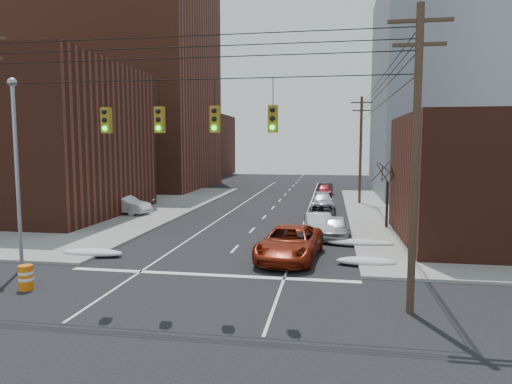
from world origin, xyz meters
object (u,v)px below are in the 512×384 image
(parked_car_d, at_px, (323,201))
(lot_car_b, at_px, (134,198))
(lot_car_d, at_px, (108,197))
(parked_car_c, at_px, (321,214))
(red_pickup, at_px, (290,243))
(parked_car_e, at_px, (324,190))
(parked_car_a, at_px, (336,228))
(parked_car_f, at_px, (325,189))
(lot_car_c, at_px, (35,209))
(construction_barrel, at_px, (26,277))
(parked_car_b, at_px, (319,225))
(lot_car_a, at_px, (124,205))

(parked_car_d, relative_size, lot_car_b, 1.13)
(lot_car_d, bearing_deg, parked_car_c, -83.74)
(red_pickup, relative_size, parked_car_e, 1.53)
(parked_car_a, height_order, parked_car_f, parked_car_a)
(parked_car_a, xyz_separation_m, lot_car_c, (-24.14, 3.51, 0.16))
(parked_car_a, xyz_separation_m, parked_car_c, (-1.13, 6.36, -0.05))
(red_pickup, height_order, parked_car_a, red_pickup)
(parked_car_d, height_order, construction_barrel, parked_car_d)
(parked_car_b, distance_m, parked_car_d, 13.62)
(parked_car_a, xyz_separation_m, construction_barrel, (-13.10, -12.85, -0.19))
(parked_car_a, xyz_separation_m, parked_car_d, (-1.13, 14.15, -0.01))
(parked_car_b, distance_m, lot_car_d, 24.53)
(red_pickup, relative_size, parked_car_b, 1.38)
(parked_car_d, bearing_deg, lot_car_c, -157.51)
(parked_car_f, xyz_separation_m, lot_car_b, (-18.87, -13.02, 0.04))
(parked_car_d, xyz_separation_m, parked_car_e, (0.00, 10.95, -0.02))
(lot_car_b, bearing_deg, construction_barrel, -177.54)
(parked_car_a, xyz_separation_m, parked_car_b, (-1.13, 0.53, 0.03))
(parked_car_e, bearing_deg, construction_barrel, -109.63)
(parked_car_a, bearing_deg, lot_car_d, 153.69)
(parked_car_a, distance_m, lot_car_a, 19.47)
(parked_car_f, height_order, lot_car_a, lot_car_a)
(parked_car_d, xyz_separation_m, lot_car_c, (-23.01, -10.64, 0.17))
(parked_car_d, height_order, parked_car_f, parked_car_d)
(lot_car_a, bearing_deg, parked_car_c, -78.38)
(lot_car_a, bearing_deg, parked_car_e, -29.21)
(parked_car_d, relative_size, lot_car_c, 0.97)
(parked_car_c, bearing_deg, parked_car_a, -77.09)
(red_pickup, xyz_separation_m, parked_car_f, (1.38, 31.98, -0.16))
(parked_car_c, height_order, construction_barrel, parked_car_c)
(parked_car_b, height_order, parked_car_e, parked_car_b)
(red_pickup, bearing_deg, parked_car_b, 83.65)
(lot_car_b, distance_m, lot_car_c, 10.53)
(parked_car_f, relative_size, lot_car_b, 1.00)
(parked_car_e, relative_size, parked_car_f, 0.95)
(parked_car_a, bearing_deg, parked_car_d, 97.48)
(parked_car_f, height_order, lot_car_d, lot_car_d)
(parked_car_c, relative_size, parked_car_d, 0.99)
(parked_car_c, xyz_separation_m, lot_car_d, (-21.37, 6.22, 0.21))
(parked_car_e, bearing_deg, parked_car_f, 87.87)
(parked_car_b, bearing_deg, lot_car_b, 139.36)
(lot_car_c, bearing_deg, parked_car_a, -114.51)
(red_pickup, distance_m, lot_car_a, 20.24)
(parked_car_e, bearing_deg, lot_car_a, -135.50)
(parked_car_c, height_order, lot_car_b, lot_car_b)
(lot_car_a, bearing_deg, parked_car_d, -53.34)
(red_pickup, height_order, lot_car_c, red_pickup)
(parked_car_f, distance_m, lot_car_a, 25.56)
(lot_car_c, relative_size, construction_barrel, 4.85)
(parked_car_e, distance_m, parked_car_f, 1.10)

